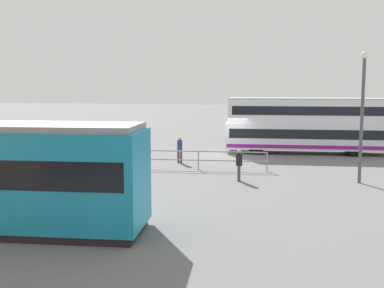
% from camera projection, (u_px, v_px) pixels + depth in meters
% --- Properties ---
extents(ground_plane, '(160.00, 160.00, 0.00)m').
position_uv_depth(ground_plane, '(229.00, 155.00, 32.27)').
color(ground_plane, slate).
extents(double_decker_bus, '(11.19, 2.81, 3.85)m').
position_uv_depth(double_decker_bus, '(306.00, 125.00, 33.06)').
color(double_decker_bus, white).
rests_on(double_decker_bus, ground).
extents(pedestrian_near_railing, '(0.44, 0.44, 1.63)m').
position_uv_depth(pedestrian_near_railing, '(180.00, 148.00, 29.08)').
color(pedestrian_near_railing, '#4C3F2D').
rests_on(pedestrian_near_railing, ground).
extents(pedestrian_crossing, '(0.32, 0.36, 1.60)m').
position_uv_depth(pedestrian_crossing, '(239.00, 163.00, 23.64)').
color(pedestrian_crossing, '#4C3F2D').
rests_on(pedestrian_crossing, ground).
extents(pedestrian_railing, '(7.72, 0.35, 1.08)m').
position_uv_depth(pedestrian_railing, '(198.00, 157.00, 26.75)').
color(pedestrian_railing, gray).
rests_on(pedestrian_railing, ground).
extents(info_sign, '(1.20, 0.13, 2.35)m').
position_uv_depth(info_sign, '(126.00, 140.00, 27.06)').
color(info_sign, slate).
rests_on(info_sign, ground).
extents(street_lamp, '(0.36, 0.36, 6.35)m').
position_uv_depth(street_lamp, '(362.00, 106.00, 22.81)').
color(street_lamp, '#4C4C51').
rests_on(street_lamp, ground).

